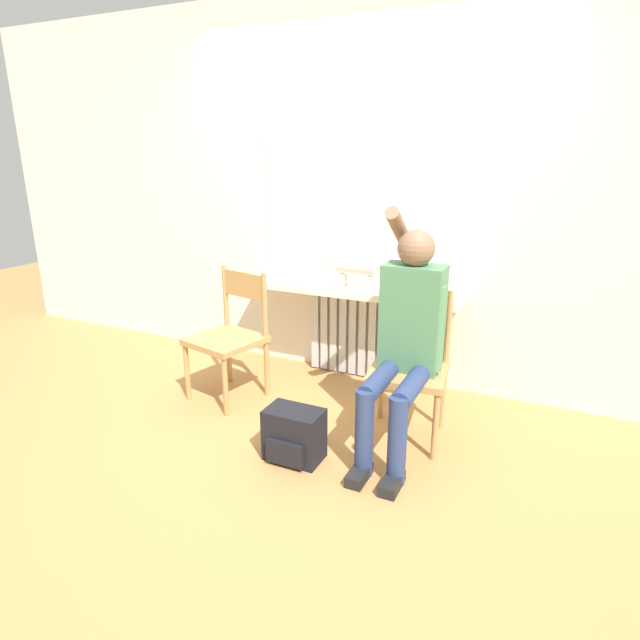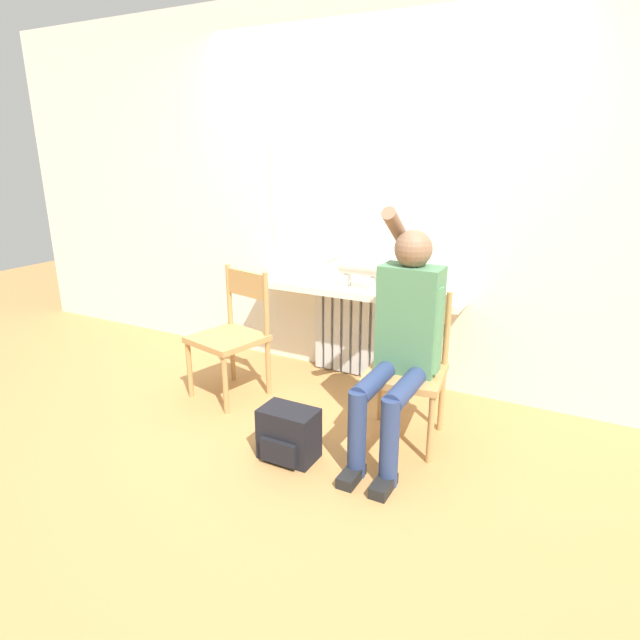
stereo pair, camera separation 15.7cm
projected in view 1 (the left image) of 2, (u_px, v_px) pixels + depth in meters
name	position (u px, v px, depth m)	size (l,w,h in m)	color
ground_plane	(281.00, 443.00, 3.17)	(12.00, 12.00, 0.00)	#B27F47
wall_with_window	(361.00, 195.00, 3.81)	(7.00, 0.06, 2.70)	silver
radiator	(354.00, 332.00, 4.06)	(0.71, 0.08, 0.67)	silver
windowsill	(350.00, 290.00, 3.85)	(1.60, 0.32, 0.05)	white
window_glass	(359.00, 210.00, 3.81)	(1.54, 0.01, 1.05)	white
chair_left	(230.00, 334.00, 3.66)	(0.52, 0.52, 0.89)	#B2844C
chair_right	(410.00, 365.00, 3.14)	(0.49, 0.49, 0.89)	#B2844C
person	(407.00, 334.00, 2.96)	(0.36, 1.04, 1.38)	navy
cat	(359.00, 266.00, 3.75)	(0.53, 0.14, 0.27)	silver
backpack	(294.00, 435.00, 2.98)	(0.32, 0.23, 0.30)	black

